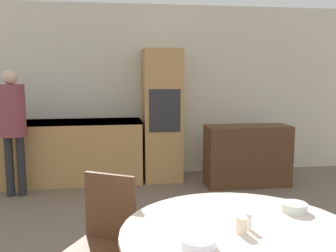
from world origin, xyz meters
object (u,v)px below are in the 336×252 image
at_px(sideboard, 247,156).
at_px(bowl_near, 294,207).
at_px(chair_far_left, 104,236).
at_px(bowl_far, 199,243).
at_px(person_standing, 13,119).
at_px(oven_unit, 162,115).
at_px(cup, 242,225).

xyz_separation_m(sideboard, bowl_near, (-0.76, -2.85, 0.34)).
bearing_deg(sideboard, chair_far_left, -127.40).
height_order(chair_far_left, bowl_far, chair_far_left).
relative_size(person_standing, bowl_far, 9.21).
xyz_separation_m(sideboard, chair_far_left, (-1.94, -2.54, 0.09)).
distance_m(sideboard, chair_far_left, 3.20).
height_order(oven_unit, chair_far_left, oven_unit).
bearing_deg(cup, sideboard, 68.97).
height_order(sideboard, chair_far_left, chair_far_left).
height_order(person_standing, bowl_far, person_standing).
distance_m(cup, bowl_far, 0.30).
bearing_deg(bowl_near, sideboard, 75.03).
bearing_deg(person_standing, bowl_near, -50.26).
bearing_deg(person_standing, cup, -58.02).
bearing_deg(bowl_far, chair_far_left, 125.20).
xyz_separation_m(sideboard, bowl_far, (-1.46, -3.23, 0.33)).
distance_m(bowl_near, bowl_far, 0.80).
relative_size(sideboard, cup, 13.44).
xyz_separation_m(oven_unit, bowl_far, (-0.31, -3.73, -0.20)).
bearing_deg(bowl_near, cup, -149.66).
bearing_deg(sideboard, oven_unit, 156.42).
distance_m(oven_unit, cup, 3.61).
bearing_deg(chair_far_left, oven_unit, 105.10).
height_order(sideboard, bowl_far, sideboard).
distance_m(oven_unit, bowl_far, 3.75).
bearing_deg(chair_far_left, person_standing, 144.72).
distance_m(oven_unit, bowl_near, 3.38).
bearing_deg(cup, chair_far_left, 143.51).
bearing_deg(sideboard, cup, -111.03).
height_order(sideboard, person_standing, person_standing).
relative_size(oven_unit, sideboard, 1.64).
relative_size(sideboard, chair_far_left, 1.28).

